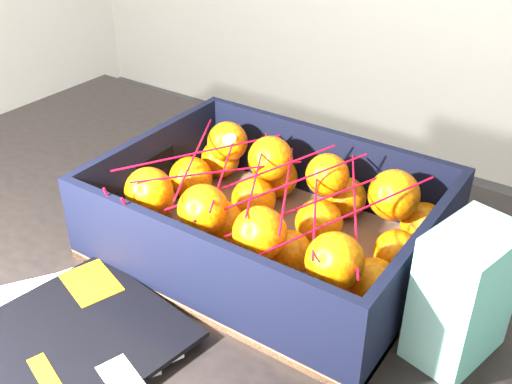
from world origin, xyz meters
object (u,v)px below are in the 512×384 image
Objects in this scene: produce_crate at (269,229)px; retail_carton at (463,294)px; table at (190,302)px; magazine_stack at (31,347)px.

retail_carton is at bearing -7.55° from produce_crate.
produce_crate is (0.10, 0.06, 0.14)m from table.
retail_carton reaches higher than produce_crate.
retail_carton reaches higher than magazine_stack.
produce_crate is 0.27m from retail_carton.
table is 0.41m from retail_carton.
retail_carton is at bearing 35.16° from magazine_stack.
retail_carton reaches higher than table.
magazine_stack is 0.47m from retail_carton.
table is 2.86× the size of produce_crate.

